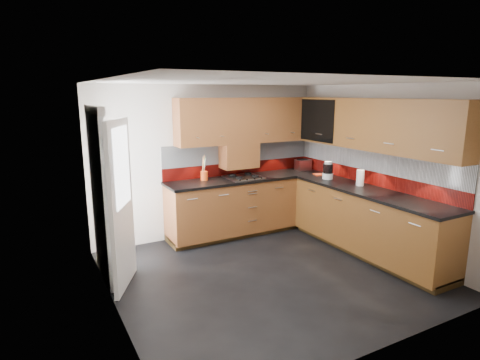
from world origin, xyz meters
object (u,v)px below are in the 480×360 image
gas_hob (244,177)px  toaster (303,165)px  food_processor (328,171)px  utensil_pot (204,174)px

gas_hob → toaster: toaster is taller
gas_hob → food_processor: 1.33m
utensil_pot → toaster: (1.87, -0.05, 0.00)m
utensil_pot → toaster: utensil_pot is taller
gas_hob → utensil_pot: utensil_pot is taller
gas_hob → food_processor: food_processor is taller
utensil_pot → food_processor: size_ratio=1.43×
gas_hob → food_processor: size_ratio=2.01×
gas_hob → utensil_pot: (-0.63, 0.14, 0.08)m
toaster → utensil_pot: bearing=178.4°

